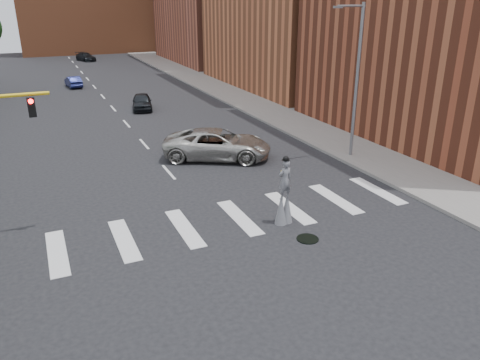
% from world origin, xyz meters
% --- Properties ---
extents(ground_plane, '(160.00, 160.00, 0.00)m').
position_xyz_m(ground_plane, '(0.00, 0.00, 0.00)').
color(ground_plane, black).
rests_on(ground_plane, ground).
extents(sidewalk_right, '(5.00, 90.00, 0.18)m').
position_xyz_m(sidewalk_right, '(12.50, 25.00, 0.09)').
color(sidewalk_right, slate).
rests_on(sidewalk_right, ground).
extents(manhole, '(0.90, 0.90, 0.04)m').
position_xyz_m(manhole, '(3.00, -2.00, 0.02)').
color(manhole, black).
rests_on(manhole, ground).
extents(building_backdrop, '(26.00, 14.00, 18.00)m').
position_xyz_m(building_backdrop, '(6.00, 78.00, 9.00)').
color(building_backdrop, '#AA5A35').
rests_on(building_backdrop, ground).
extents(streetlight, '(2.05, 0.20, 9.00)m').
position_xyz_m(streetlight, '(10.90, 6.00, 4.90)').
color(streetlight, slate).
rests_on(streetlight, ground).
extents(stilt_performer, '(0.84, 0.56, 3.08)m').
position_xyz_m(stilt_performer, '(2.84, -0.27, 1.23)').
color(stilt_performer, '#362115').
rests_on(stilt_performer, ground).
extents(suv_crossing, '(7.12, 5.69, 1.80)m').
position_xyz_m(suv_crossing, '(3.45, 9.17, 0.90)').
color(suv_crossing, '#AFADA6').
rests_on(suv_crossing, ground).
extents(car_near, '(2.40, 4.30, 1.38)m').
position_xyz_m(car_near, '(2.32, 24.56, 0.69)').
color(car_near, black).
rests_on(car_near, ground).
extents(car_mid, '(1.66, 3.79, 1.21)m').
position_xyz_m(car_mid, '(-2.09, 38.68, 0.61)').
color(car_mid, '#171D51').
rests_on(car_mid, ground).
extents(car_far, '(3.10, 4.64, 1.25)m').
position_xyz_m(car_far, '(2.07, 62.44, 0.62)').
color(car_far, black).
rests_on(car_far, ground).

